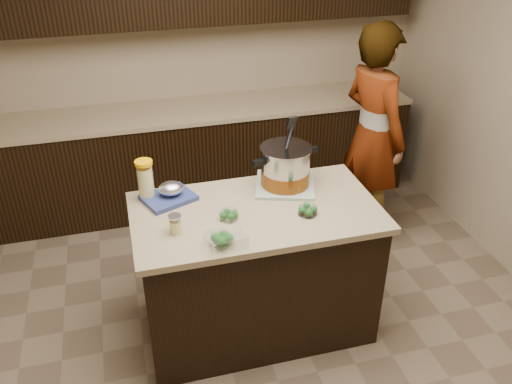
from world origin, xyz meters
TOP-DOWN VIEW (x-y plane):
  - ground_plane at (0.00, 0.00)m, footprint 4.00×4.00m
  - room_shell at (0.00, 0.00)m, footprint 4.04×4.04m
  - back_cabinets at (0.00, 1.74)m, footprint 3.60×0.63m
  - island at (0.00, 0.00)m, footprint 1.46×0.81m
  - dish_towel at (0.25, 0.22)m, footprint 0.45×0.45m
  - stock_pot at (0.25, 0.22)m, footprint 0.45×0.38m
  - lemonade_pitcher at (-0.60, 0.29)m, footprint 0.12×0.12m
  - mason_jar at (-0.49, -0.11)m, footprint 0.08×0.08m
  - broccoli_tub_left at (-0.18, -0.06)m, footprint 0.13×0.13m
  - broccoli_tub_right at (0.28, -0.13)m, footprint 0.15×0.15m
  - broccoli_tub_rect at (-0.25, -0.31)m, footprint 0.23×0.19m
  - blue_tray at (-0.47, 0.25)m, footprint 0.36×0.33m
  - person at (1.15, 0.83)m, footprint 0.56×0.72m

SIDE VIEW (x-z plane):
  - ground_plane at x=0.00m, z-range 0.00..0.00m
  - island at x=0.00m, z-range 0.00..0.90m
  - person at x=1.15m, z-range 0.00..1.74m
  - dish_towel at x=0.25m, z-range 0.90..0.92m
  - broccoli_tub_left at x=-0.18m, z-range 0.90..0.95m
  - broccoli_tub_right at x=0.28m, z-range 0.90..0.95m
  - broccoli_tub_rect at x=-0.25m, z-range 0.90..0.97m
  - blue_tray at x=-0.47m, z-range 0.88..0.99m
  - back_cabinets at x=0.00m, z-range -0.22..2.10m
  - mason_jar at x=-0.49m, z-range 0.89..1.01m
  - lemonade_pitcher at x=-0.60m, z-range 0.89..1.15m
  - stock_pot at x=0.25m, z-range 0.80..1.25m
  - room_shell at x=0.00m, z-range 0.35..3.07m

